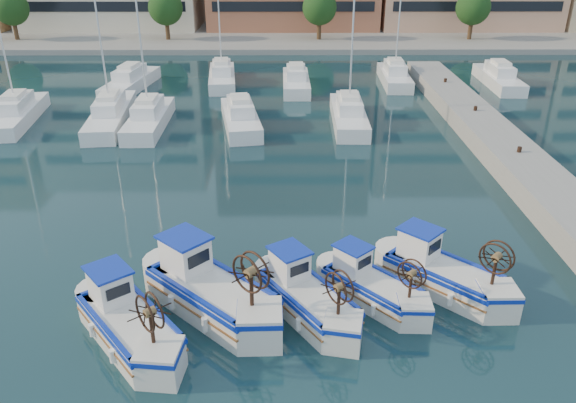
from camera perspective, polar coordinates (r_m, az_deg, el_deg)
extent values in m
plane|color=#1B4147|center=(19.67, -0.05, -13.07)|extent=(300.00, 300.00, 0.00)
cube|color=gray|center=(29.19, 26.32, -0.76)|extent=(3.00, 60.00, 1.20)
cube|color=gray|center=(83.18, -0.27, 17.52)|extent=(180.00, 40.00, 0.60)
cylinder|color=#3F2B19|center=(76.62, -25.91, 15.25)|extent=(0.50, 0.50, 3.00)
sphere|color=#1F4819|center=(76.29, -26.32, 17.22)|extent=(4.00, 4.00, 4.00)
cylinder|color=#3F2B19|center=(71.03, -12.13, 16.52)|extent=(0.50, 0.50, 3.00)
sphere|color=#1F4819|center=(70.67, -12.34, 18.68)|extent=(4.00, 4.00, 4.00)
cylinder|color=#3F2B19|center=(69.77, 3.17, 16.87)|extent=(0.50, 0.50, 3.00)
sphere|color=#1F4819|center=(69.40, 3.23, 19.07)|extent=(4.00, 4.00, 4.00)
cylinder|color=#3F2B19|center=(73.06, 18.00, 16.12)|extent=(0.50, 0.50, 3.00)
sphere|color=#1F4819|center=(72.71, 18.30, 18.21)|extent=(4.00, 4.00, 4.00)
cube|color=white|center=(44.61, -25.77, 7.87)|extent=(3.31, 9.24, 1.00)
cylinder|color=silver|center=(43.48, -27.19, 14.74)|extent=(0.12, 0.12, 11.00)
cube|color=white|center=(42.09, -17.53, 8.29)|extent=(3.25, 10.34, 1.00)
cylinder|color=silver|center=(40.88, -18.58, 15.64)|extent=(0.12, 0.12, 11.00)
cube|color=white|center=(40.40, -13.91, 8.03)|extent=(2.33, 8.41, 1.00)
cylinder|color=silver|center=(39.15, -14.79, 15.70)|extent=(0.12, 0.12, 11.00)
cube|color=white|center=(39.49, -4.83, 8.29)|extent=(3.48, 8.28, 1.00)
cube|color=white|center=(40.25, 6.18, 8.57)|extent=(2.40, 8.80, 1.00)
cylinder|color=silver|center=(38.98, 6.57, 16.31)|extent=(0.12, 0.12, 11.00)
cube|color=white|center=(51.08, -15.66, 11.50)|extent=(3.37, 9.27, 1.00)
cube|color=white|center=(51.40, -6.71, 12.35)|extent=(3.02, 8.82, 1.00)
cylinder|color=silver|center=(50.42, -7.04, 18.43)|extent=(0.12, 0.12, 11.00)
cube|color=white|center=(49.29, 0.83, 11.93)|extent=(2.25, 7.93, 1.00)
cube|color=white|center=(52.07, 10.74, 12.26)|extent=(2.49, 8.19, 1.00)
cylinder|color=silver|center=(51.10, 11.27, 18.25)|extent=(0.12, 0.12, 11.00)
cube|color=white|center=(53.80, 20.57, 11.52)|extent=(2.47, 8.82, 1.00)
cube|color=silver|center=(19.63, -15.76, -12.35)|extent=(4.09, 4.45, 1.06)
cube|color=#0C269F|center=(19.39, -15.90, -11.41)|extent=(4.21, 4.58, 0.16)
cube|color=blue|center=(19.43, -15.88, -11.56)|extent=(3.51, 3.87, 0.06)
cube|color=white|center=(19.95, -17.61, -8.10)|extent=(1.69, 1.72, 1.11)
cube|color=#0C269F|center=(19.63, -17.85, -6.63)|extent=(1.91, 1.94, 0.08)
cylinder|color=#331E14|center=(17.60, -13.65, -12.50)|extent=(0.12, 0.12, 1.17)
cylinder|color=brown|center=(17.22, -13.86, -10.85)|extent=(0.43, 0.42, 0.28)
torus|color=#331E14|center=(17.18, -14.32, -11.03)|extent=(0.80, 0.96, 1.18)
torus|color=#331E14|center=(17.27, -13.41, -10.68)|extent=(0.80, 0.96, 1.18)
cube|color=silver|center=(20.38, -7.69, -9.64)|extent=(4.93, 4.81, 1.21)
cube|color=#0C269F|center=(20.12, -7.77, -8.58)|extent=(5.08, 4.95, 0.18)
cube|color=blue|center=(20.16, -7.76, -8.75)|extent=(4.27, 4.15, 0.07)
cube|color=white|center=(20.64, -10.37, -5.26)|extent=(1.95, 1.94, 1.26)
cube|color=#0C269F|center=(20.30, -10.52, -3.60)|extent=(2.20, 2.19, 0.09)
cylinder|color=#331E14|center=(18.36, -3.72, -9.05)|extent=(0.14, 0.14, 1.33)
cylinder|color=brown|center=(17.96, -3.79, -7.18)|extent=(0.49, 0.49, 0.32)
torus|color=#331E14|center=(17.86, -4.19, -7.40)|extent=(1.03, 0.98, 1.34)
torus|color=#331E14|center=(18.06, -3.39, -6.97)|extent=(1.03, 0.98, 1.34)
cube|color=silver|center=(20.14, 1.99, -10.23)|extent=(3.62, 4.27, 1.00)
cube|color=#0C269F|center=(19.92, 2.01, -9.35)|extent=(3.73, 4.40, 0.15)
cube|color=blue|center=(19.96, 2.00, -9.49)|extent=(3.08, 3.73, 0.06)
cube|color=white|center=(20.34, 0.16, -6.34)|extent=(1.55, 1.60, 1.04)
cube|color=#0C269F|center=(20.04, 0.17, -4.96)|extent=(1.75, 1.80, 0.08)
cylinder|color=#331E14|center=(18.43, 5.17, -10.17)|extent=(0.11, 0.11, 1.10)
cylinder|color=brown|center=(18.10, 5.24, -8.66)|extent=(0.40, 0.39, 0.27)
torus|color=#331E14|center=(18.02, 4.88, -8.81)|extent=(0.67, 0.96, 1.11)
torus|color=#331E14|center=(18.17, 5.60, -8.52)|extent=(0.67, 0.96, 1.11)
cube|color=silver|center=(21.02, 8.61, -8.98)|extent=(3.60, 3.71, 0.91)
cube|color=#0C269F|center=(20.83, 8.67, -8.20)|extent=(3.71, 3.82, 0.14)
cube|color=blue|center=(20.86, 8.66, -8.32)|extent=(3.10, 3.22, 0.05)
cube|color=white|center=(21.05, 6.58, -5.77)|extent=(1.46, 1.47, 0.95)
cube|color=#0C269F|center=(20.78, 6.65, -4.55)|extent=(1.64, 1.65, 0.07)
cylinder|color=#331E14|center=(19.76, 12.32, -8.49)|extent=(0.10, 0.10, 1.00)
cylinder|color=brown|center=(19.47, 12.46, -7.19)|extent=(0.37, 0.36, 0.24)
torus|color=#331E14|center=(19.38, 12.24, -7.34)|extent=(0.73, 0.78, 1.01)
torus|color=#331E14|center=(19.56, 12.69, -7.04)|extent=(0.73, 0.78, 1.01)
cube|color=silver|center=(22.10, 15.55, -7.59)|extent=(4.27, 4.22, 1.05)
cube|color=#0C269F|center=(21.89, 15.67, -6.72)|extent=(4.39, 4.35, 0.16)
cube|color=blue|center=(21.92, 15.65, -6.86)|extent=(3.69, 3.65, 0.06)
cube|color=white|center=(22.02, 13.18, -4.14)|extent=(1.70, 1.70, 1.10)
cube|color=#0C269F|center=(21.74, 13.34, -2.76)|extent=(1.91, 1.91, 0.08)
cylinder|color=#331E14|center=(20.92, 20.19, -6.78)|extent=(0.12, 0.12, 1.16)
cylinder|color=brown|center=(20.61, 20.45, -5.32)|extent=(0.42, 0.42, 0.28)
torus|color=#331E14|center=(20.49, 20.27, -5.49)|extent=(0.89, 0.87, 1.17)
torus|color=#331E14|center=(20.73, 20.63, -5.16)|extent=(0.89, 0.87, 1.17)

